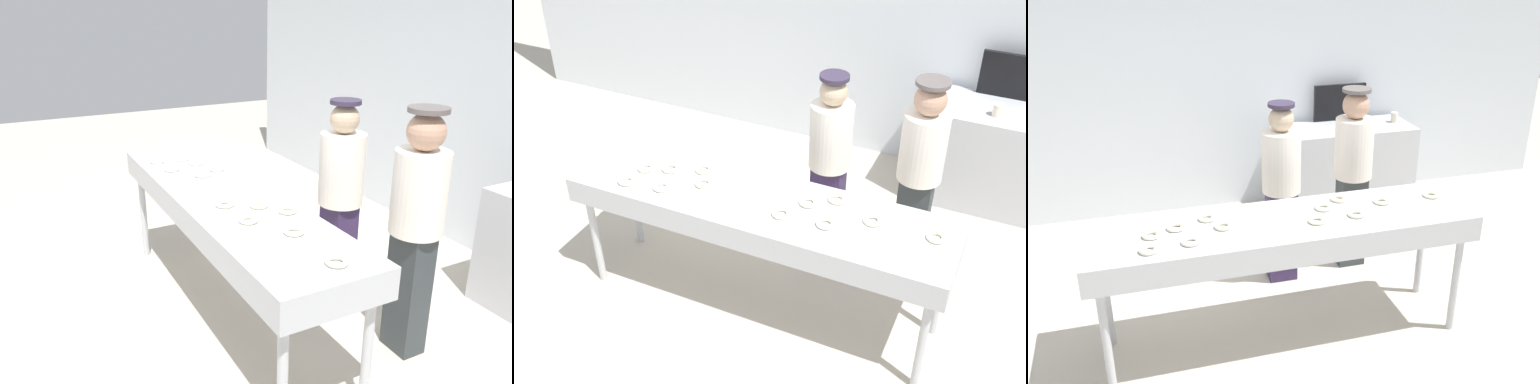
% 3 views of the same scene
% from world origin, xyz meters
% --- Properties ---
extents(ground_plane, '(16.00, 16.00, 0.00)m').
position_xyz_m(ground_plane, '(0.00, 0.00, 0.00)').
color(ground_plane, beige).
extents(back_wall, '(8.00, 0.12, 3.04)m').
position_xyz_m(back_wall, '(0.00, 2.55, 1.52)').
color(back_wall, silver).
rests_on(back_wall, ground).
extents(fryer_conveyor, '(2.69, 0.69, 0.97)m').
position_xyz_m(fryer_conveyor, '(0.00, 0.00, 0.88)').
color(fryer_conveyor, '#B7BABF').
rests_on(fryer_conveyor, ground).
extents(sugar_donut_0, '(0.17, 0.17, 0.03)m').
position_xyz_m(sugar_donut_0, '(1.17, 0.08, 0.98)').
color(sugar_donut_0, '#F1EBC4').
rests_on(sugar_donut_0, fryer_conveyor).
extents(sugar_donut_1, '(0.14, 0.14, 0.03)m').
position_xyz_m(sugar_donut_1, '(0.48, 0.21, 0.98)').
color(sugar_donut_1, '#FAE3C1').
rests_on(sugar_donut_1, fryer_conveyor).
extents(sugar_donut_2, '(0.15, 0.15, 0.03)m').
position_xyz_m(sugar_donut_2, '(0.20, -0.10, 0.98)').
color(sugar_donut_2, '#FAEEC6').
rests_on(sugar_donut_2, fryer_conveyor).
extents(sugar_donut_3, '(0.17, 0.17, 0.03)m').
position_xyz_m(sugar_donut_3, '(-0.73, 0.07, 0.98)').
color(sugar_donut_3, '#F4E7C9').
rests_on(sugar_donut_3, fryer_conveyor).
extents(sugar_donut_4, '(0.15, 0.15, 0.03)m').
position_xyz_m(sugar_donut_4, '(-0.42, -0.00, 0.98)').
color(sugar_donut_4, '#F1F3C6').
rests_on(sugar_donut_4, fryer_conveyor).
extents(sugar_donut_5, '(0.13, 0.13, 0.03)m').
position_xyz_m(sugar_donut_5, '(0.50, -0.08, 0.98)').
color(sugar_donut_5, '#EEEACA').
rests_on(sugar_donut_5, fryer_conveyor).
extents(sugar_donut_6, '(0.15, 0.15, 0.03)m').
position_xyz_m(sugar_donut_6, '(-0.51, 0.15, 0.98)').
color(sugar_donut_6, '#F9F0CB').
rests_on(sugar_donut_6, fryer_conveyor).
extents(sugar_donut_7, '(0.13, 0.13, 0.03)m').
position_xyz_m(sugar_donut_7, '(0.77, 0.08, 0.98)').
color(sugar_donut_7, '#EFF2C4').
rests_on(sugar_donut_7, fryer_conveyor).
extents(sugar_donut_8, '(0.15, 0.15, 0.03)m').
position_xyz_m(sugar_donut_8, '(0.32, 0.09, 0.98)').
color(sugar_donut_8, '#EEF0C7').
rests_on(sugar_donut_8, fryer_conveyor).
extents(sugar_donut_9, '(0.16, 0.16, 0.03)m').
position_xyz_m(sugar_donut_9, '(-0.93, -0.20, 0.98)').
color(sugar_donut_9, white).
rests_on(sugar_donut_9, fryer_conveyor).
extents(sugar_donut_10, '(0.12, 0.12, 0.03)m').
position_xyz_m(sugar_donut_10, '(-0.67, -0.16, 0.98)').
color(sugar_donut_10, white).
rests_on(sugar_donut_10, fryer_conveyor).
extents(sugar_donut_11, '(0.17, 0.17, 0.03)m').
position_xyz_m(sugar_donut_11, '(-0.90, -0.00, 0.98)').
color(sugar_donut_11, '#FEF4C8').
rests_on(sugar_donut_11, fryer_conveyor).
extents(worker_baker, '(0.33, 0.33, 1.63)m').
position_xyz_m(worker_baker, '(0.88, 0.89, 0.93)').
color(worker_baker, '#2F3638').
rests_on(worker_baker, ground).
extents(worker_assistant, '(0.32, 0.32, 1.58)m').
position_xyz_m(worker_assistant, '(0.21, 0.81, 0.88)').
color(worker_assistant, '#322348').
rests_on(worker_assistant, ground).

